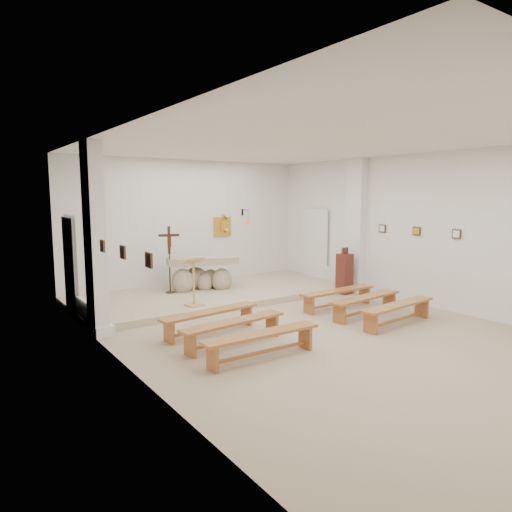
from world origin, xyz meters
TOP-DOWN VIEW (x-y plane):
  - ground at (0.00, 0.00)m, footprint 7.00×10.00m
  - wall_left at (-3.49, 0.00)m, footprint 0.02×10.00m
  - wall_right at (3.49, 0.00)m, footprint 0.02×10.00m
  - wall_back at (0.00, 4.99)m, footprint 7.00×0.02m
  - ceiling at (0.00, 0.00)m, footprint 7.00×10.00m
  - sanctuary_platform at (0.00, 3.50)m, footprint 6.98×3.00m
  - pilaster_left at (-3.37, 2.00)m, footprint 0.26×0.55m
  - pilaster_right at (3.37, 2.00)m, footprint 0.26×0.55m
  - gold_wall_relief at (1.05, 4.96)m, footprint 0.55×0.04m
  - sanctuary_lamp at (1.75, 4.71)m, footprint 0.11×0.36m
  - station_frame_left_front at (-3.47, -0.80)m, footprint 0.03×0.20m
  - station_frame_left_mid at (-3.47, 0.20)m, footprint 0.03×0.20m
  - station_frame_left_rear at (-3.47, 1.20)m, footprint 0.03×0.20m
  - station_frame_right_front at (3.47, -0.80)m, footprint 0.03×0.20m
  - station_frame_right_mid at (3.47, 0.20)m, footprint 0.03×0.20m
  - station_frame_right_rear at (3.47, 1.20)m, footprint 0.03×0.20m
  - radiator_left at (-3.43, 2.70)m, footprint 0.10×0.85m
  - radiator_right at (3.43, 2.70)m, footprint 0.10×0.85m
  - altar at (-0.21, 3.90)m, footprint 1.90×1.20m
  - lectern at (-1.19, 2.40)m, footprint 0.43×0.37m
  - crucifix_stand at (-1.07, 3.95)m, footprint 0.49×0.22m
  - potted_plant at (-0.52, 4.16)m, footprint 0.61×0.56m
  - donation_pedestal at (2.89, 1.90)m, footprint 0.34×0.34m
  - bench_left_front at (-1.65, 0.88)m, footprint 2.06×0.56m
  - bench_right_front at (1.65, 0.88)m, footprint 2.04×0.34m
  - bench_left_second at (-1.65, 0.06)m, footprint 2.06×0.52m
  - bench_right_second at (1.65, 0.06)m, footprint 2.06×0.54m
  - bench_left_third at (-1.65, -0.76)m, footprint 2.04×0.36m
  - bench_right_third at (1.65, -0.76)m, footprint 2.06×0.50m

SIDE VIEW (x-z plane):
  - ground at x=0.00m, z-range 0.00..0.00m
  - sanctuary_platform at x=0.00m, z-range 0.00..0.15m
  - radiator_left at x=-3.43m, z-range 0.01..0.53m
  - radiator_right at x=3.43m, z-range 0.01..0.53m
  - bench_left_front at x=-1.65m, z-range 0.11..0.54m
  - bench_right_front at x=1.65m, z-range 0.11..0.54m
  - bench_left_second at x=-1.65m, z-range 0.11..0.54m
  - bench_right_second at x=1.65m, z-range 0.11..0.54m
  - bench_left_third at x=-1.65m, z-range 0.11..0.54m
  - bench_right_third at x=1.65m, z-range 0.11..0.54m
  - potted_plant at x=-0.52m, z-range 0.15..0.71m
  - altar at x=-0.21m, z-range 0.04..0.96m
  - donation_pedestal at x=2.89m, z-range -0.07..1.14m
  - lectern at x=-1.19m, z-range 0.14..1.24m
  - crucifix_stand at x=-1.07m, z-range 0.28..1.93m
  - gold_wall_relief at x=1.05m, z-range 1.38..1.92m
  - station_frame_left_front at x=-3.47m, z-range 1.62..1.82m
  - station_frame_left_mid at x=-3.47m, z-range 1.62..1.82m
  - station_frame_left_rear at x=-3.47m, z-range 1.62..1.82m
  - station_frame_right_front at x=3.47m, z-range 1.62..1.82m
  - station_frame_right_mid at x=3.47m, z-range 1.62..1.82m
  - station_frame_right_rear at x=3.47m, z-range 1.62..1.82m
  - wall_left at x=-3.49m, z-range 0.00..3.50m
  - wall_right at x=3.49m, z-range 0.00..3.50m
  - wall_back at x=0.00m, z-range 0.00..3.50m
  - pilaster_left at x=-3.37m, z-range 0.00..3.50m
  - pilaster_right at x=3.37m, z-range 0.00..3.50m
  - sanctuary_lamp at x=1.75m, z-range 1.59..2.03m
  - ceiling at x=0.00m, z-range 3.48..3.50m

